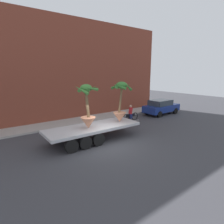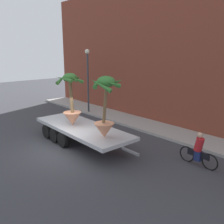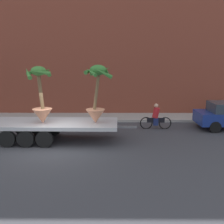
# 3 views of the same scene
# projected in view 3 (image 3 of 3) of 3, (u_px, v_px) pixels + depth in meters

# --- Properties ---
(ground_plane) EXTENTS (60.00, 60.00, 0.00)m
(ground_plane) POSITION_uv_depth(u_px,v_px,m) (55.00, 148.00, 12.99)
(ground_plane) COLOR #38383D
(sidewalk) EXTENTS (24.00, 2.20, 0.15)m
(sidewalk) POSITION_uv_depth(u_px,v_px,m) (74.00, 117.00, 18.94)
(sidewalk) COLOR #A39E99
(sidewalk) RESTS_ON ground
(building_facade) EXTENTS (24.00, 1.20, 9.34)m
(building_facade) POSITION_uv_depth(u_px,v_px,m) (75.00, 49.00, 19.66)
(building_facade) COLOR brown
(building_facade) RESTS_ON ground
(flatbed_trailer) EXTENTS (7.36, 2.35, 0.98)m
(flatbed_trailer) POSITION_uv_depth(u_px,v_px,m) (49.00, 126.00, 13.93)
(flatbed_trailer) COLOR #B7BABF
(flatbed_trailer) RESTS_ON ground
(potted_palm_rear) EXTENTS (1.40, 1.46, 2.85)m
(potted_palm_rear) POSITION_uv_depth(u_px,v_px,m) (97.00, 96.00, 13.40)
(potted_palm_rear) COLOR tan
(potted_palm_rear) RESTS_ON flatbed_trailer
(potted_palm_middle) EXTENTS (1.42, 1.35, 2.79)m
(potted_palm_middle) POSITION_uv_depth(u_px,v_px,m) (41.00, 99.00, 13.39)
(potted_palm_middle) COLOR tan
(potted_palm_middle) RESTS_ON flatbed_trailer
(cyclist) EXTENTS (1.84, 0.35, 1.54)m
(cyclist) POSITION_uv_depth(u_px,v_px,m) (156.00, 118.00, 16.18)
(cyclist) COLOR black
(cyclist) RESTS_ON ground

